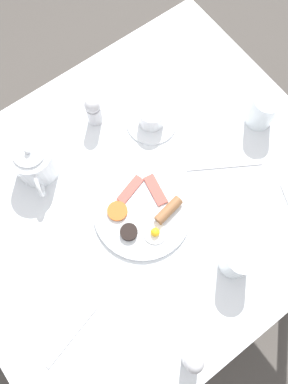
{
  "coord_description": "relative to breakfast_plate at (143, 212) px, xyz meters",
  "views": [
    {
      "loc": [
        -0.27,
        0.2,
        1.78
      ],
      "look_at": [
        0.0,
        0.0,
        0.77
      ],
      "focal_mm": 35.0,
      "sensor_mm": 36.0,
      "label": 1
    }
  ],
  "objects": [
    {
      "name": "salt_grinder",
      "position": [
        0.33,
        -0.06,
        0.05
      ],
      "size": [
        0.05,
        0.05,
        0.11
      ],
      "color": "#BCBCC1",
      "rests_on": "table"
    },
    {
      "name": "breakfast_plate",
      "position": [
        0.0,
        0.0,
        0.0
      ],
      "size": [
        0.28,
        0.28,
        0.04
      ],
      "color": "white",
      "rests_on": "table"
    },
    {
      "name": "water_glass_tall",
      "position": [
        -0.26,
        -0.11,
        0.05
      ],
      "size": [
        0.08,
        0.08,
        0.12
      ],
      "color": "white",
      "rests_on": "table"
    },
    {
      "name": "fork_by_plate",
      "position": [
        -0.15,
        0.35,
        -0.01
      ],
      "size": [
        0.06,
        0.18,
        0.0
      ],
      "rotation": [
        0.0,
        0.0,
        3.4
      ],
      "color": "silver",
      "rests_on": "table"
    },
    {
      "name": "water_glass_short",
      "position": [
        0.03,
        -0.46,
        0.05
      ],
      "size": [
        0.08,
        0.08,
        0.11
      ],
      "color": "white",
      "rests_on": "table"
    },
    {
      "name": "knife_by_plate",
      "position": [
        -0.03,
        -0.28,
        -0.01
      ],
      "size": [
        0.13,
        0.2,
        0.0
      ],
      "rotation": [
        0.0,
        0.0,
        2.6
      ],
      "color": "silver",
      "rests_on": "table"
    },
    {
      "name": "teacup_with_saucer_left",
      "position": [
        0.22,
        -0.19,
        0.02
      ],
      "size": [
        0.16,
        0.16,
        0.07
      ],
      "color": "white",
      "rests_on": "table"
    },
    {
      "name": "teapot_near",
      "position": [
        0.29,
        0.17,
        0.05
      ],
      "size": [
        0.21,
        0.12,
        0.13
      ],
      "rotation": [
        0.0,
        0.0,
        5.93
      ],
      "color": "white",
      "rests_on": "table"
    },
    {
      "name": "pepper_grinder",
      "position": [
        -0.38,
        0.13,
        0.05
      ],
      "size": [
        0.05,
        0.05,
        0.11
      ],
      "color": "#BCBCC1",
      "rests_on": "table"
    },
    {
      "name": "table",
      "position": [
        0.04,
        -0.04,
        -0.08
      ],
      "size": [
        0.98,
        1.13,
        0.75
      ],
      "color": "silver",
      "rests_on": "ground_plane"
    },
    {
      "name": "ground_plane",
      "position": [
        0.04,
        -0.04,
        -0.75
      ],
      "size": [
        8.0,
        8.0,
        0.0
      ],
      "primitive_type": "plane",
      "color": "#4C4742"
    }
  ]
}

